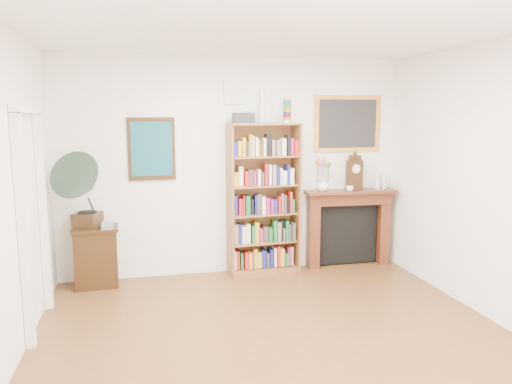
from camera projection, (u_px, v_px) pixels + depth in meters
room at (290, 198)px, 4.08m from camera, size 4.51×5.01×2.81m
door_casing at (33, 201)px, 4.76m from camera, size 0.08×1.02×2.17m
teal_poster at (152, 149)px, 6.19m from camera, size 0.58×0.04×0.78m
small_picture at (234, 92)px, 6.32m from camera, size 0.26×0.04×0.30m
gilt_painting at (347, 124)px, 6.72m from camera, size 0.95×0.04×0.75m
bookshelf at (264, 191)px, 6.43m from camera, size 0.93×0.39×2.27m
side_cabinet at (96, 257)px, 6.05m from camera, size 0.56×0.42×0.74m
fireplace at (348, 221)px, 6.86m from camera, size 1.27×0.34×1.06m
gramophone at (84, 186)px, 5.78m from camera, size 0.78×0.86×0.93m
cd_stack at (107, 226)px, 5.89m from camera, size 0.13×0.13×0.08m
mantel_clock at (354, 173)px, 6.71m from camera, size 0.21×0.14×0.47m
flower_vase at (323, 184)px, 6.65m from camera, size 0.22×0.22×0.17m
teacup at (350, 188)px, 6.65m from camera, size 0.10×0.10×0.07m
bottle_left at (377, 180)px, 6.82m from camera, size 0.07×0.07×0.24m
bottle_right at (384, 181)px, 6.86m from camera, size 0.06×0.06×0.20m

